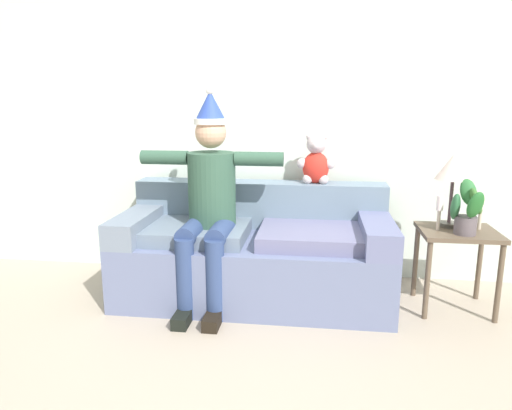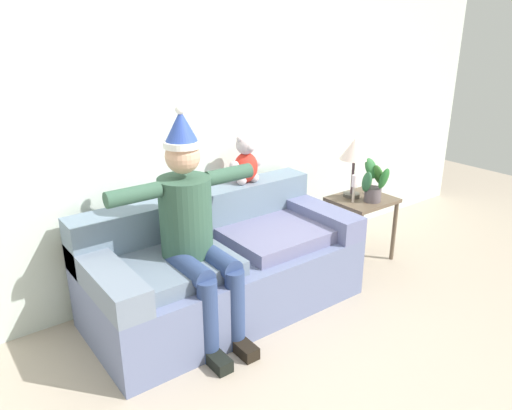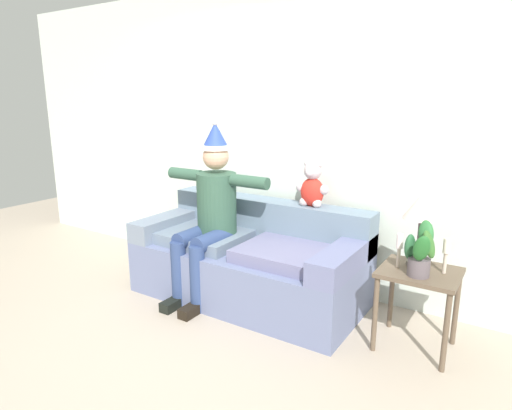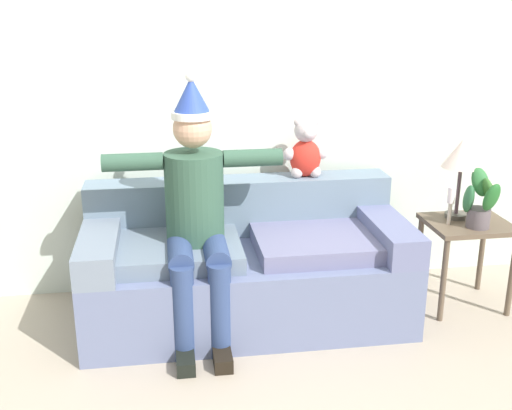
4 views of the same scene
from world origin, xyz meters
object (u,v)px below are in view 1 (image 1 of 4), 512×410
Objects in this scene: teddy_bear at (316,161)px; person_seated at (209,196)px; side_table at (457,244)px; couch at (255,252)px; potted_plant at (467,210)px; candle_short at (481,207)px; candle_tall at (440,208)px; table_lamp at (454,170)px.

person_seated is at bearing -148.76° from teddy_bear.
side_table is (1.71, 0.09, -0.31)m from person_seated.
potted_plant is (1.42, -0.17, 0.41)m from couch.
side_table is 0.28m from potted_plant.
candle_short is at bearing -15.60° from teddy_bear.
couch is 5.15× the size of potted_plant.
potted_plant is at bearing -27.62° from candle_tall.
potted_plant reaches higher than couch.
side_table is at bearing 3.07° from person_seated.
potted_plant is (1.72, -0.01, -0.04)m from person_seated.
person_seated reaches higher than candle_short.
couch reaches higher than candle_tall.
candle_short is at bearing -1.05° from couch.
teddy_bear is at bearing 160.17° from side_table.
table_lamp is 1.36× the size of potted_plant.
side_table is 1.51× the size of potted_plant.
teddy_bear is 0.95m from candle_tall.
candle_short is (0.28, 0.06, 0.00)m from candle_tall.
couch is at bearing -179.13° from table_lamp.
teddy_bear is (0.43, 0.28, 0.65)m from couch.
candle_tall is (1.26, -0.09, 0.39)m from couch.
person_seated reaches higher than table_lamp.
potted_plant is at bearing -132.83° from candle_short.
person_seated is at bearing -175.93° from candle_short.
candle_tall is (0.84, -0.37, -0.26)m from teddy_bear.
table_lamp is at bearing -15.77° from teddy_bear.
candle_tall is (-0.14, -0.02, 0.25)m from side_table.
table_lamp is (-0.04, 0.09, 0.50)m from side_table.
table_lamp is at bearing 165.25° from candle_short.
table_lamp is (1.36, 0.02, 0.64)m from couch.
candle_short is (1.85, 0.13, -0.05)m from person_seated.
side_table is 0.29m from candle_tall.
teddy_bear is (0.73, 0.44, 0.20)m from person_seated.
candle_short is at bearing -14.75° from table_lamp.
person_seated is at bearing -152.28° from couch.
couch is at bearing 178.95° from candle_short.
potted_plant is at bearing -6.79° from couch.
potted_plant is at bearing -0.29° from person_seated.
person_seated is (-0.30, -0.16, 0.45)m from couch.
person_seated is 4.01× the size of teddy_bear.
person_seated is 1.69m from table_lamp.
teddy_bear is at bearing 155.39° from potted_plant.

